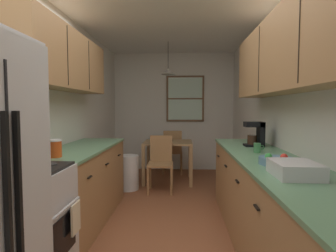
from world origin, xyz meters
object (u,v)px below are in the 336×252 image
object	(u,v)px
trash_bin	(128,172)
dish_rack	(295,169)
stove_range	(20,229)
coffee_maker	(256,133)
dining_chair_far	(172,150)
storage_canister	(54,148)
dining_table	(168,148)
fruit_bowl	(276,160)
dining_chair_near	(161,160)
mug_by_coffeemaker	(257,148)

from	to	relation	value
trash_bin	dish_rack	world-z (taller)	dish_rack
stove_range	trash_bin	distance (m)	2.61
stove_range	coffee_maker	xyz separation A→B (m)	(2.08, 1.44, 0.58)
dining_chair_far	storage_canister	size ratio (longest dim) A/B	5.40
trash_bin	dish_rack	xyz separation A→B (m)	(1.65, -2.63, 0.66)
stove_range	dish_rack	world-z (taller)	stove_range
trash_bin	dish_rack	bearing A→B (deg)	-57.89
dining_table	trash_bin	distance (m)	0.90
dish_rack	fruit_bowl	bearing A→B (deg)	89.02
dining_chair_far	storage_canister	xyz separation A→B (m)	(-0.99, -3.12, 0.48)
dining_chair_near	dining_chair_far	distance (m)	1.17
fruit_bowl	mug_by_coffeemaker	bearing A→B (deg)	88.96
dining_table	dish_rack	distance (m)	3.35
trash_bin	mug_by_coffeemaker	size ratio (longest dim) A/B	5.30
storage_canister	mug_by_coffeemaker	bearing A→B (deg)	10.39
stove_range	fruit_bowl	xyz separation A→B (m)	(1.95, 0.36, 0.46)
dining_chair_near	dining_chair_far	xyz separation A→B (m)	(0.15, 1.17, 0.00)
storage_canister	stove_range	bearing A→B (deg)	-89.46
mug_by_coffeemaker	fruit_bowl	size ratio (longest dim) A/B	0.40
dining_chair_near	fruit_bowl	world-z (taller)	fruit_bowl
dining_chair_far	trash_bin	world-z (taller)	dining_chair_far
trash_bin	dining_table	bearing A→B (deg)	40.63
coffee_maker	stove_range	bearing A→B (deg)	-145.28
storage_canister	mug_by_coffeemaker	world-z (taller)	storage_canister
coffee_maker	trash_bin	bearing A→B (deg)	147.12
dining_table	dish_rack	xyz separation A→B (m)	(1.01, -3.17, 0.33)
coffee_maker	fruit_bowl	distance (m)	1.09
storage_canister	mug_by_coffeemaker	xyz separation A→B (m)	(1.97, 0.36, -0.03)
stove_range	storage_canister	distance (m)	0.78
dining_chair_near	storage_canister	bearing A→B (deg)	-113.29
fruit_bowl	dish_rack	xyz separation A→B (m)	(-0.01, -0.40, 0.01)
stove_range	dining_chair_near	xyz separation A→B (m)	(0.84, 2.55, 0.03)
mug_by_coffeemaker	trash_bin	bearing A→B (deg)	135.55
dining_table	mug_by_coffeemaker	xyz separation A→B (m)	(1.03, -2.18, 0.33)
storage_canister	dish_rack	bearing A→B (deg)	-17.97
dining_table	trash_bin	xyz separation A→B (m)	(-0.63, -0.54, -0.33)
trash_bin	mug_by_coffeemaker	world-z (taller)	mug_by_coffeemaker
storage_canister	coffee_maker	size ratio (longest dim) A/B	0.57
dining_chair_far	coffee_maker	bearing A→B (deg)	-64.48
dining_table	fruit_bowl	size ratio (longest dim) A/B	3.24
stove_range	coffee_maker	distance (m)	2.59
dining_chair_near	dish_rack	bearing A→B (deg)	-66.87
dining_chair_far	mug_by_coffeemaker	size ratio (longest dim) A/B	8.33
dining_table	storage_canister	xyz separation A→B (m)	(-0.93, -2.54, 0.37)
dining_table	dining_chair_far	bearing A→B (deg)	84.19
stove_range	dining_chair_near	size ratio (longest dim) A/B	1.22
fruit_bowl	storage_canister	bearing A→B (deg)	173.10
trash_bin	mug_by_coffeemaker	distance (m)	2.43
mug_by_coffeemaker	dining_chair_near	bearing A→B (deg)	125.14
dining_table	mug_by_coffeemaker	bearing A→B (deg)	-64.66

